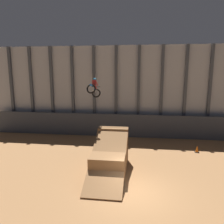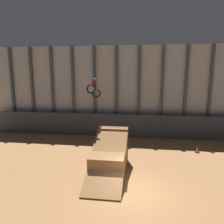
# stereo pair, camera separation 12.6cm
# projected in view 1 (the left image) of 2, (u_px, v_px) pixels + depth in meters

# --- Properties ---
(ground_plane) EXTENTS (60.00, 60.00, 0.00)m
(ground_plane) POSITION_uv_depth(u_px,v_px,m) (135.00, 193.00, 12.18)
(ground_plane) COLOR #996B42
(arena_back_wall) EXTENTS (32.00, 0.40, 9.30)m
(arena_back_wall) POSITION_uv_depth(u_px,v_px,m) (138.00, 91.00, 22.70)
(arena_back_wall) COLOR #A3A8B2
(arena_back_wall) RESTS_ON ground_plane
(lower_barrier) EXTENTS (31.36, 0.20, 2.35)m
(lower_barrier) POSITION_uv_depth(u_px,v_px,m) (138.00, 126.00, 22.31)
(lower_barrier) COLOR #383D47
(lower_barrier) RESTS_ON ground_plane
(dirt_ramp) EXTENTS (2.24, 5.58, 2.72)m
(dirt_ramp) POSITION_uv_depth(u_px,v_px,m) (110.00, 157.00, 14.94)
(dirt_ramp) COLOR olive
(dirt_ramp) RESTS_ON ground_plane
(rider_bike_solo) EXTENTS (0.87, 1.72, 1.64)m
(rider_bike_solo) POSITION_uv_depth(u_px,v_px,m) (94.00, 88.00, 17.03)
(rider_bike_solo) COLOR black
(traffic_cone_arena_edge) EXTENTS (0.36, 0.36, 0.58)m
(traffic_cone_arena_edge) POSITION_uv_depth(u_px,v_px,m) (197.00, 149.00, 18.24)
(traffic_cone_arena_edge) COLOR black
(traffic_cone_arena_edge) RESTS_ON ground_plane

